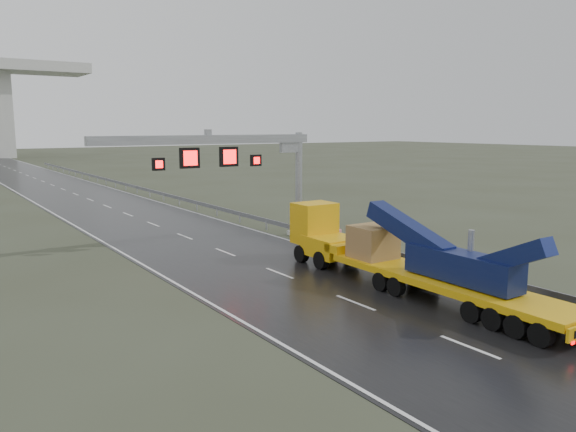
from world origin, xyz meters
TOP-DOWN VIEW (x-y plane):
  - ground at (0.00, 0.00)m, footprint 400.00×400.00m
  - road at (0.00, 40.00)m, footprint 11.00×200.00m
  - guardrail at (6.10, 30.00)m, footprint 0.20×140.00m
  - sign_gantry at (2.10, 17.99)m, footprint 14.90×1.20m
  - heavy_haul_truck at (3.36, 5.51)m, footprint 2.76×17.01m
  - exit_sign_pair at (9.00, 16.92)m, footprint 1.28×0.07m
  - striped_barrier at (7.19, 14.10)m, footprint 0.62×0.39m

SIDE VIEW (x-z plane):
  - ground at x=0.00m, z-range 0.00..0.00m
  - road at x=0.00m, z-range 0.00..0.02m
  - striped_barrier at x=7.19m, z-range 0.00..0.98m
  - guardrail at x=6.10m, z-range 0.00..1.40m
  - exit_sign_pair at x=9.00m, z-range 0.44..2.64m
  - heavy_haul_truck at x=3.36m, z-range -0.45..3.54m
  - sign_gantry at x=2.10m, z-range 1.90..9.33m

